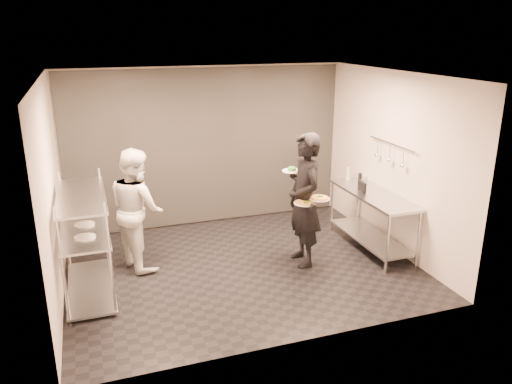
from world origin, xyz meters
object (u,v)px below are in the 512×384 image
object	(u,v)px
pass_rack	(86,238)
pizza_plate_far	(319,198)
chef	(137,209)
bottle_clear	(348,174)
salad_plate	(292,170)
pizza_plate_near	(305,202)
pos_monitor	(362,187)
bottle_green	(365,183)
bottle_dark	(360,179)
waiter	(304,200)
prep_counter	(372,211)

from	to	relation	value
pass_rack	pizza_plate_far	distance (m)	3.25
chef	bottle_clear	world-z (taller)	chef
pass_rack	salad_plate	size ratio (longest dim) A/B	5.52
pass_rack	pizza_plate_near	bearing A→B (deg)	-6.07
pizza_plate_far	bottle_clear	size ratio (longest dim) A/B	1.35
pos_monitor	bottle_clear	distance (m)	0.66
chef	bottle_green	distance (m)	3.57
pass_rack	bottle_dark	world-z (taller)	pass_rack
waiter	pizza_plate_near	xyz separation A→B (m)	(-0.07, -0.17, 0.03)
bottle_green	bottle_dark	distance (m)	0.29
pizza_plate_far	waiter	bearing A→B (deg)	127.35
pass_rack	salad_plate	xyz separation A→B (m)	(2.98, 0.13, 0.63)
chef	salad_plate	world-z (taller)	chef
chef	salad_plate	size ratio (longest dim) A/B	6.19
pizza_plate_near	bottle_dark	size ratio (longest dim) A/B	1.52
salad_plate	prep_counter	bearing A→B (deg)	-5.39
salad_plate	bottle_dark	size ratio (longest dim) A/B	1.42
pizza_plate_far	bottle_green	world-z (taller)	bottle_green
pizza_plate_near	pos_monitor	xyz separation A→B (m)	(1.21, 0.47, -0.03)
salad_plate	bottle_green	bearing A→B (deg)	2.54
chef	pizza_plate_near	bearing A→B (deg)	-130.09
bottle_green	waiter	bearing A→B (deg)	-164.43
pizza_plate_near	bottle_green	xyz separation A→B (m)	(1.28, 0.51, 0.01)
waiter	bottle_green	size ratio (longest dim) A/B	8.27
pizza_plate_near	bottle_clear	distance (m)	1.74
waiter	bottle_green	bearing A→B (deg)	107.32
bottle_green	pizza_plate_far	bearing A→B (deg)	-153.56
salad_plate	waiter	bearing A→B (deg)	-72.21
pos_monitor	bottle_clear	world-z (taller)	bottle_clear
waiter	bottle_dark	distance (m)	1.42
pass_rack	pos_monitor	xyz separation A→B (m)	(4.21, 0.15, 0.23)
pizza_plate_far	bottle_clear	xyz separation A→B (m)	(1.11, 1.14, -0.05)
pizza_plate_near	pizza_plate_far	xyz separation A→B (m)	(0.22, -0.02, 0.05)
prep_counter	pass_rack	bearing A→B (deg)	-179.97
pizza_plate_near	pizza_plate_far	world-z (taller)	pizza_plate_far
waiter	pizza_plate_far	bearing A→B (deg)	39.10
bottle_clear	waiter	bearing A→B (deg)	-142.73
pizza_plate_near	bottle_green	distance (m)	1.38
chef	pizza_plate_near	world-z (taller)	chef
chef	pass_rack	bearing A→B (deg)	109.63
pass_rack	bottle_clear	world-z (taller)	pass_rack
pos_monitor	prep_counter	bearing A→B (deg)	-41.73
chef	bottle_green	xyz separation A→B (m)	(3.55, -0.39, 0.14)
pass_rack	salad_plate	distance (m)	3.05
chef	prep_counter	bearing A→B (deg)	-117.57
pass_rack	waiter	xyz separation A→B (m)	(3.07, -0.15, 0.23)
prep_counter	chef	xyz separation A→B (m)	(-3.59, 0.57, 0.27)
salad_plate	bottle_green	size ratio (longest dim) A/B	1.20
prep_counter	bottle_clear	xyz separation A→B (m)	(-0.01, 0.80, 0.40)
waiter	chef	bearing A→B (deg)	-105.54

